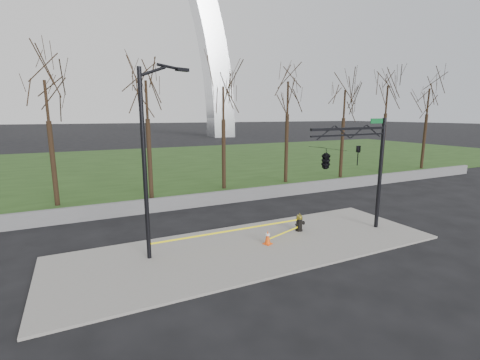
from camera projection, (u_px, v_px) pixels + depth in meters
name	position (u px, v px, depth m)	size (l,w,h in m)	color
ground	(253.00, 248.00, 15.76)	(500.00, 500.00, 0.00)	black
sidewalk	(253.00, 247.00, 15.75)	(18.00, 6.00, 0.10)	gray
grass_strip	(140.00, 164.00, 42.20)	(120.00, 40.00, 0.06)	#223C16
guardrail	(197.00, 200.00, 22.72)	(60.00, 0.30, 0.90)	#59595B
tree_row	(225.00, 131.00, 27.07)	(53.71, 4.00, 9.73)	black
fire_hydrant	(299.00, 223.00, 17.75)	(0.57, 0.38, 0.95)	black
traffic_cone	(268.00, 237.00, 15.91)	(0.46, 0.46, 0.69)	#F14A0C
street_light	(149.00, 151.00, 13.73)	(2.32, 0.90, 8.21)	black
traffic_signal_mast	(338.00, 157.00, 16.06)	(5.09, 2.52, 6.00)	black
caution_tape	(246.00, 231.00, 16.23)	(7.85, 0.91, 0.47)	#FDEB0D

